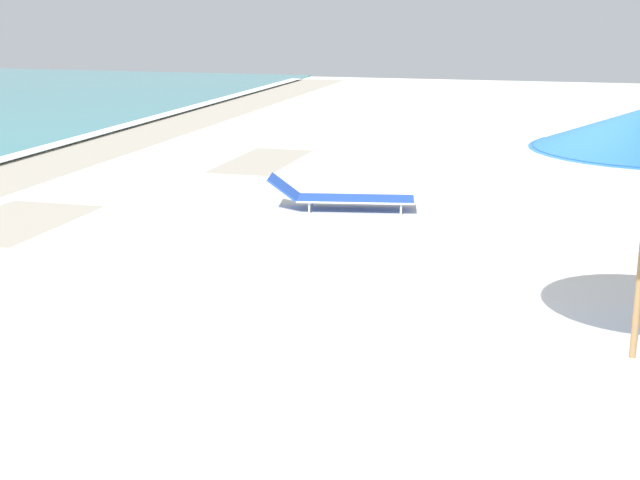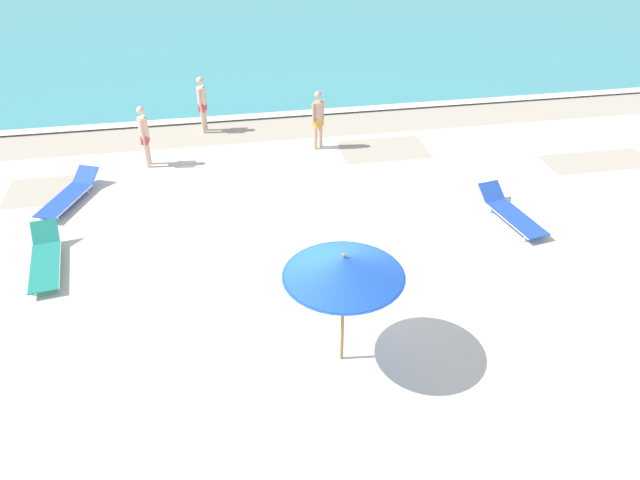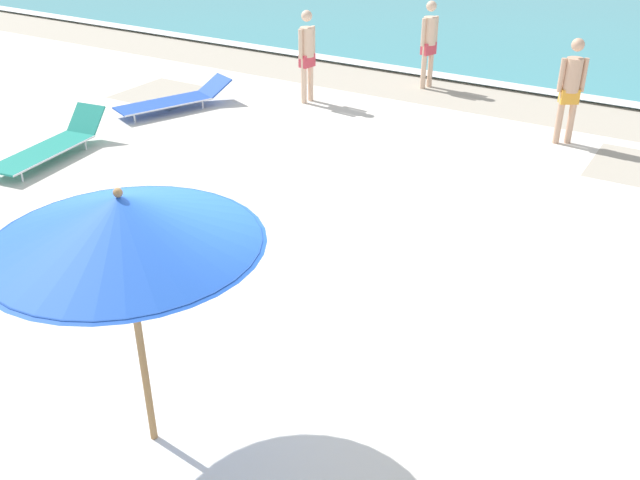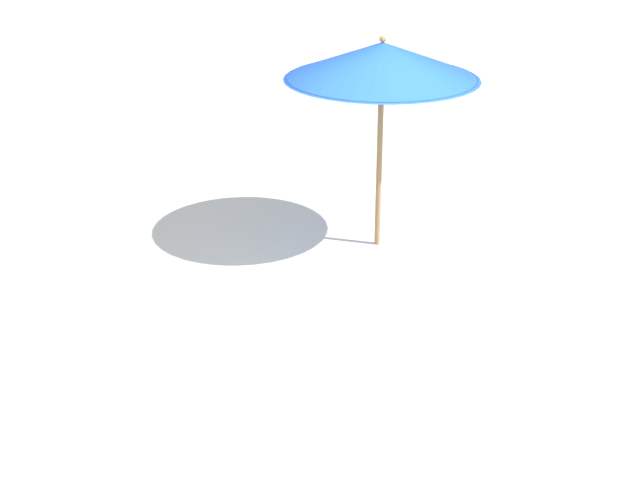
# 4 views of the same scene
# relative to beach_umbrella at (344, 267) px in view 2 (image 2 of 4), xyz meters

# --- Properties ---
(ground_plane) EXTENTS (60.00, 60.00, 0.16)m
(ground_plane) POSITION_rel_beach_umbrella_xyz_m (-0.22, 1.34, -2.13)
(ground_plane) COLOR silver
(ocean_water) EXTENTS (60.00, 20.08, 0.07)m
(ocean_water) POSITION_rel_beach_umbrella_xyz_m (-0.22, 21.35, -2.02)
(ocean_water) COLOR teal
(ocean_water) RESTS_ON ground_plane
(beach_umbrella) EXTENTS (2.05, 2.05, 2.32)m
(beach_umbrella) POSITION_rel_beach_umbrella_xyz_m (0.00, 0.00, 0.00)
(beach_umbrella) COLOR #9E7547
(beach_umbrella) RESTS_ON ground_plane
(sun_lounger_under_umbrella) EXTENTS (1.00, 2.29, 0.52)m
(sun_lounger_under_umbrella) POSITION_rel_beach_umbrella_xyz_m (5.03, 3.95, -1.84)
(sun_lounger_under_umbrella) COLOR blue
(sun_lounger_under_umbrella) RESTS_ON ground_plane
(sun_lounger_beside_umbrella) EXTENTS (1.42, 2.32, 0.48)m
(sun_lounger_beside_umbrella) POSITION_rel_beach_umbrella_xyz_m (-5.71, 6.77, -1.85)
(sun_lounger_beside_umbrella) COLOR blue
(sun_lounger_beside_umbrella) RESTS_ON ground_plane
(sun_lounger_near_water_left) EXTENTS (0.91, 2.30, 0.58)m
(sun_lounger_near_water_left) POSITION_rel_beach_umbrella_xyz_m (-5.77, 3.88, -1.84)
(sun_lounger_near_water_left) COLOR #1E8475
(sun_lounger_near_water_left) RESTS_ON ground_plane
(beachgoer_wading_adult) EXTENTS (0.39, 0.31, 1.76)m
(beachgoer_wading_adult) POSITION_rel_beach_umbrella_xyz_m (1.12, 8.82, -1.05)
(beachgoer_wading_adult) COLOR tan
(beachgoer_wading_adult) RESTS_ON ground_plane
(beachgoer_shoreline_child) EXTENTS (0.27, 0.45, 1.76)m
(beachgoer_shoreline_child) POSITION_rel_beach_umbrella_xyz_m (-3.81, 8.52, -1.05)
(beachgoer_shoreline_child) COLOR beige
(beachgoer_shoreline_child) RESTS_ON ground_plane
(beachgoer_strolling_adult) EXTENTS (0.27, 0.43, 1.76)m
(beachgoer_strolling_adult) POSITION_rel_beach_umbrella_xyz_m (-2.18, 10.63, -1.05)
(beachgoer_strolling_adult) COLOR beige
(beachgoer_strolling_adult) RESTS_ON ground_plane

